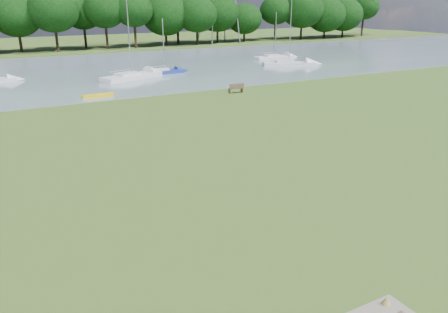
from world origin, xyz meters
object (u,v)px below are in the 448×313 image
kayak (98,96)px  sailboat_1 (288,62)px  sailboat_2 (274,56)px  sailboat_0 (164,70)px  sailboat_3 (131,75)px  riverbank_bench (236,88)px

kayak → sailboat_1: sailboat_1 is taller
sailboat_1 → sailboat_2: (2.63, 7.44, -0.01)m
sailboat_0 → sailboat_3: (-5.10, -1.86, 0.07)m
kayak → sailboat_0: bearing=45.8°
riverbank_bench → sailboat_0: sailboat_0 is taller
sailboat_1 → sailboat_2: sailboat_1 is taller
kayak → sailboat_2: size_ratio=0.41×
kayak → sailboat_0: sailboat_0 is taller
sailboat_1 → sailboat_3: sailboat_3 is taller
sailboat_1 → sailboat_3: bearing=-155.2°
riverbank_bench → sailboat_0: bearing=102.6°
sailboat_1 → sailboat_2: 7.89m
sailboat_0 → sailboat_3: sailboat_3 is taller
sailboat_3 → sailboat_2: bearing=-6.2°
sailboat_2 → sailboat_3: 28.00m
sailboat_1 → sailboat_3: 24.27m
sailboat_1 → kayak: bearing=-139.1°
riverbank_bench → sailboat_2: size_ratio=0.23×
sailboat_0 → sailboat_1: 19.22m
kayak → sailboat_2: sailboat_2 is taller
kayak → sailboat_2: bearing=28.9°
sailboat_0 → sailboat_2: size_ratio=0.94×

